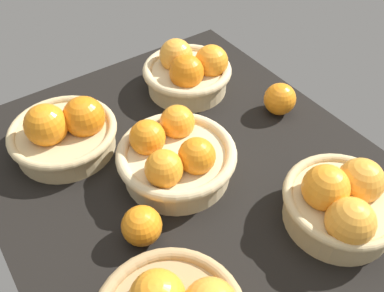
{
  "coord_description": "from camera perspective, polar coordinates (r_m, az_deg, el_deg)",
  "views": [
    {
      "loc": [
        -44.76,
        30.79,
        64.3
      ],
      "look_at": [
        2.41,
        -1.92,
        7.0
      ],
      "focal_mm": 38.98,
      "sensor_mm": 36.0,
      "label": 1
    }
  ],
  "objects": [
    {
      "name": "basket_near_left",
      "position": [
        0.75,
        19.85,
        -7.35
      ],
      "size": [
        20.38,
        20.38,
        12.06
      ],
      "color": "tan",
      "rests_on": "market_tray"
    },
    {
      "name": "basket_near_right",
      "position": [
        0.99,
        -0.47,
        10.12
      ],
      "size": [
        20.79,
        20.79,
        11.45
      ],
      "color": "#D3BC8C",
      "rests_on": "market_tray"
    },
    {
      "name": "basket_far_right",
      "position": [
        0.87,
        -17.04,
        1.83
      ],
      "size": [
        21.67,
        21.67,
        11.77
      ],
      "color": "tan",
      "rests_on": "market_tray"
    },
    {
      "name": "market_tray",
      "position": [
        0.83,
        -0.14,
        -4.19
      ],
      "size": [
        84.0,
        72.0,
        3.0
      ],
      "primitive_type": "cube",
      "color": "black",
      "rests_on": "ground"
    },
    {
      "name": "loose_orange_back_gap",
      "position": [
        0.95,
        11.92,
        6.31
      ],
      "size": [
        7.13,
        7.13,
        7.13
      ],
      "primitive_type": "sphere",
      "color": "orange",
      "rests_on": "market_tray"
    },
    {
      "name": "basket_center",
      "position": [
        0.78,
        -2.3,
        -1.42
      ],
      "size": [
        22.68,
        22.68,
        10.91
      ],
      "color": "#D3BC8C",
      "rests_on": "market_tray"
    },
    {
      "name": "loose_orange_front_gap",
      "position": [
        0.7,
        -6.89,
        -10.78
      ],
      "size": [
        6.85,
        6.85,
        6.85
      ],
      "primitive_type": "sphere",
      "color": "orange",
      "rests_on": "market_tray"
    }
  ]
}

